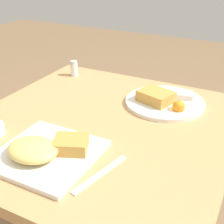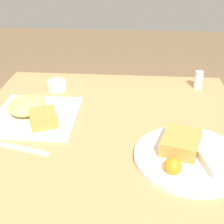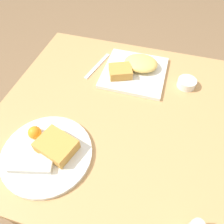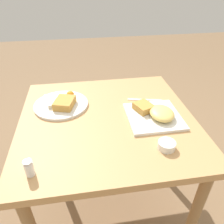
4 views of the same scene
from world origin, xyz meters
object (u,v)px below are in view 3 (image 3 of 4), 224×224
at_px(plate_square_near, 135,69).
at_px(butter_knife, 97,66).
at_px(sauce_ramekin, 187,83).
at_px(plate_oval_far, 47,152).

height_order(plate_square_near, butter_knife, plate_square_near).
bearing_deg(plate_square_near, sauce_ramekin, 174.06).
bearing_deg(plate_square_near, butter_knife, 1.31).
bearing_deg(sauce_ramekin, plate_oval_far, 47.73).
height_order(plate_square_near, plate_oval_far, plate_square_near).
distance_m(plate_oval_far, butter_knife, 0.46).
relative_size(plate_oval_far, sauce_ramekin, 3.92).
distance_m(plate_square_near, butter_knife, 0.17).
distance_m(plate_square_near, sauce_ramekin, 0.22).
bearing_deg(sauce_ramekin, plate_square_near, -5.94).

